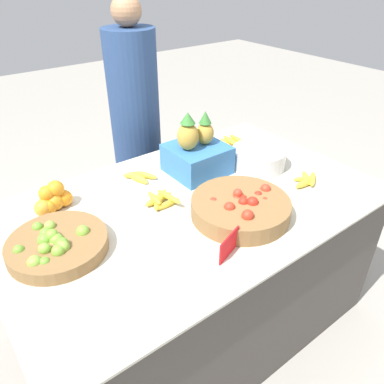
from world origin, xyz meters
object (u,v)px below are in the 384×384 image
produce_crate (197,154)px  lime_bowl (57,244)px  tomato_basket (241,208)px  vendor_person (137,137)px  metal_bowl (258,158)px  price_sign (229,245)px

produce_crate → lime_bowl: bearing=-168.0°
tomato_basket → vendor_person: 1.13m
produce_crate → tomato_basket: bearing=-101.8°
metal_bowl → produce_crate: 0.34m
metal_bowl → vendor_person: vendor_person is taller
lime_bowl → tomato_basket: (0.71, -0.25, 0.01)m
metal_bowl → vendor_person: size_ratio=0.18×
tomato_basket → produce_crate: size_ratio=1.27×
price_sign → metal_bowl: bearing=16.1°
lime_bowl → tomato_basket: 0.75m
metal_bowl → price_sign: 0.73m
tomato_basket → produce_crate: (0.09, 0.42, 0.06)m
price_sign → vendor_person: 1.32m
price_sign → produce_crate: bearing=43.2°
tomato_basket → vendor_person: bearing=83.4°
lime_bowl → vendor_person: vendor_person is taller
price_sign → lime_bowl: bearing=121.2°
tomato_basket → vendor_person: size_ratio=0.27×
vendor_person → produce_crate: bearing=-93.3°
metal_bowl → produce_crate: bearing=153.1°
tomato_basket → vendor_person: vendor_person is taller
metal_bowl → vendor_person: 0.89m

